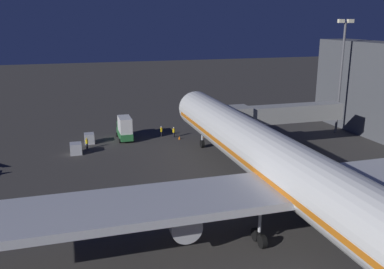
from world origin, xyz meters
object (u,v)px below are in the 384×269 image
(ground_crew_near_nose_gear, at_px, (87,143))
(ground_crew_by_belt_loader, at_px, (161,131))
(baggage_container_near_belt, at_px, (89,138))
(ground_crew_by_tug, at_px, (174,132))
(apron_floodlight_mast, at_px, (341,69))
(baggage_container_mid_row, at_px, (76,149))
(cargo_truck_aft, at_px, (125,128))
(jet_bridge, at_px, (276,114))
(traffic_cone_nose_port, at_px, (205,136))
(airliner_at_gate, at_px, (301,179))
(traffic_cone_nose_starboard, at_px, (179,138))

(ground_crew_near_nose_gear, distance_m, ground_crew_by_belt_loader, 13.03)
(baggage_container_near_belt, distance_m, ground_crew_by_tug, 13.88)
(ground_crew_by_belt_loader, bearing_deg, apron_floodlight_mast, 168.86)
(baggage_container_near_belt, distance_m, ground_crew_by_belt_loader, 11.98)
(ground_crew_by_belt_loader, height_order, ground_crew_by_tug, ground_crew_by_belt_loader)
(baggage_container_mid_row, bearing_deg, cargo_truck_aft, -144.22)
(jet_bridge, height_order, traffic_cone_nose_port, jet_bridge)
(apron_floodlight_mast, height_order, traffic_cone_nose_port, apron_floodlight_mast)
(airliner_at_gate, bearing_deg, traffic_cone_nose_starboard, -86.30)
(apron_floodlight_mast, distance_m, cargo_truck_aft, 37.97)
(baggage_container_mid_row, bearing_deg, ground_crew_by_tug, -163.40)
(airliner_at_gate, height_order, baggage_container_mid_row, airliner_at_gate)
(airliner_at_gate, xyz_separation_m, jet_bridge, (-10.21, -24.30, 0.10))
(baggage_container_near_belt, xyz_separation_m, ground_crew_by_belt_loader, (-11.95, -0.71, 0.18))
(apron_floodlight_mast, bearing_deg, traffic_cone_nose_port, -8.32)
(apron_floodlight_mast, relative_size, ground_crew_by_belt_loader, 10.63)
(apron_floodlight_mast, xyz_separation_m, baggage_container_mid_row, (44.38, -0.13, -10.28))
(jet_bridge, relative_size, ground_crew_by_tug, 10.45)
(apron_floodlight_mast, relative_size, baggage_container_mid_row, 10.22)
(cargo_truck_aft, relative_size, ground_crew_by_belt_loader, 3.16)
(baggage_container_mid_row, distance_m, traffic_cone_nose_port, 21.34)
(baggage_container_near_belt, xyz_separation_m, traffic_cone_nose_starboard, (-14.45, 1.82, -0.54))
(baggage_container_mid_row, relative_size, ground_crew_near_nose_gear, 1.07)
(apron_floodlight_mast, bearing_deg, cargo_truck_aft, -9.23)
(baggage_container_mid_row, bearing_deg, baggage_container_near_belt, -113.67)
(baggage_container_near_belt, bearing_deg, airliner_at_gate, 114.92)
(jet_bridge, bearing_deg, apron_floodlight_mast, -157.60)
(jet_bridge, xyz_separation_m, ground_crew_by_tug, (12.98, -11.24, -4.53))
(baggage_container_mid_row, bearing_deg, ground_crew_by_belt_loader, -157.73)
(cargo_truck_aft, height_order, ground_crew_by_tug, cargo_truck_aft)
(cargo_truck_aft, distance_m, baggage_container_near_belt, 5.92)
(airliner_at_gate, distance_m, traffic_cone_nose_starboard, 34.47)
(ground_crew_near_nose_gear, bearing_deg, ground_crew_by_belt_loader, -163.51)
(apron_floodlight_mast, xyz_separation_m, baggage_container_near_belt, (42.15, -5.23, -10.28))
(airliner_at_gate, xyz_separation_m, cargo_truck_aft, (10.87, -36.51, -3.47))
(baggage_container_near_belt, xyz_separation_m, baggage_container_mid_row, (2.24, 5.10, 0.00))
(apron_floodlight_mast, relative_size, traffic_cone_nose_starboard, 35.06)
(baggage_container_mid_row, distance_m, traffic_cone_nose_starboard, 17.01)
(baggage_container_mid_row, distance_m, ground_crew_by_belt_loader, 15.33)
(traffic_cone_nose_starboard, bearing_deg, cargo_truck_aft, -16.08)
(airliner_at_gate, height_order, ground_crew_by_belt_loader, airliner_at_gate)
(airliner_at_gate, bearing_deg, baggage_container_near_belt, -65.08)
(airliner_at_gate, distance_m, traffic_cone_nose_port, 34.47)
(jet_bridge, relative_size, apron_floodlight_mast, 0.96)
(jet_bridge, bearing_deg, ground_crew_by_tug, -40.88)
(cargo_truck_aft, bearing_deg, ground_crew_by_belt_loader, -179.67)
(airliner_at_gate, height_order, ground_crew_by_tug, airliner_at_gate)
(traffic_cone_nose_port, bearing_deg, jet_bridge, 129.53)
(cargo_truck_aft, xyz_separation_m, ground_crew_by_tug, (-8.10, 0.97, -0.96))
(airliner_at_gate, relative_size, cargo_truck_aft, 12.23)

